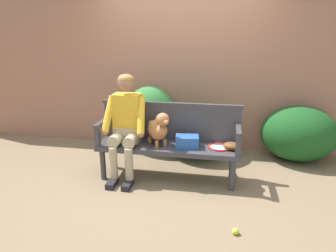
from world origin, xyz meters
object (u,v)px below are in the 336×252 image
Objects in this scene: tennis_racket at (219,146)px; sports_bag at (187,141)px; garden_bench at (168,149)px; tennis_ball at (235,231)px; person_seated at (126,122)px; baseball_glove at (232,146)px; dog_on_bench at (159,128)px.

sports_bag is at bearing -168.52° from tennis_racket.
garden_bench is 0.28m from sports_bag.
tennis_racket reaches higher than tennis_ball.
person_seated reaches higher than tennis_ball.
tennis_racket is 0.17m from baseball_glove.
dog_on_bench reaches higher than baseball_glove.
dog_on_bench is (-0.11, -0.03, 0.28)m from garden_bench.
sports_bag reaches higher than tennis_racket.
baseball_glove reaches higher than tennis_racket.
person_seated is 1.35m from baseball_glove.
person_seated is at bearing -162.83° from baseball_glove.
tennis_ball is at bearing -79.73° from tennis_racket.
garden_bench is 0.31m from dog_on_bench.
dog_on_bench is 6.72× the size of tennis_ball.
tennis_ball is (1.37, -1.02, -0.70)m from person_seated.
dog_on_bench is at bearing -165.00° from garden_bench.
dog_on_bench is 2.01× the size of baseball_glove.
dog_on_bench reaches higher than tennis_racket.
dog_on_bench is 1.52m from tennis_ball.
baseball_glove is 0.54m from sports_bag.
sports_bag is at bearing -161.97° from baseball_glove.
tennis_ball is at bearing -36.63° from person_seated.
person_seated is 4.74× the size of sports_bag.
person_seated reaches higher than dog_on_bench.
dog_on_bench is 0.92m from baseball_glove.
person_seated is 0.43m from dog_on_bench.
tennis_racket is 2.64× the size of baseball_glove.
tennis_racket reaches higher than garden_bench.
dog_on_bench is at bearing -2.81° from person_seated.
tennis_ball is (0.84, -1.03, -0.36)m from garden_bench.
sports_bag is (0.78, -0.01, -0.20)m from person_seated.
person_seated reaches higher than sports_bag.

